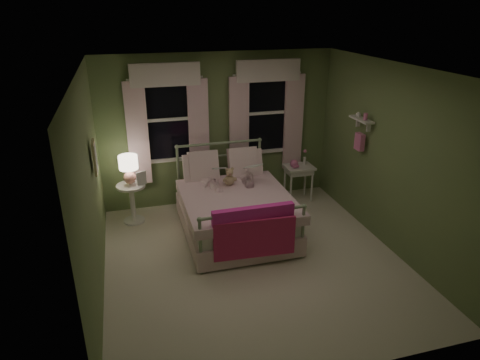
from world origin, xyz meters
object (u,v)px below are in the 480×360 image
object	(u,v)px
child_right	(244,164)
teddy_bear	(229,178)
bed	(234,209)
nightstand_right	(299,171)
child_left	(209,165)
nightstand_left	(132,198)
table_lamp	(129,167)

from	to	relation	value
child_right	teddy_bear	size ratio (longest dim) A/B	2.48
bed	nightstand_right	xyz separation A→B (m)	(1.41, 0.80, 0.17)
child_left	child_right	world-z (taller)	child_left
child_left	nightstand_right	distance (m)	1.78
bed	nightstand_left	bearing A→B (deg)	153.70
bed	nightstand_right	size ratio (longest dim) A/B	3.18
child_right	teddy_bear	distance (m)	0.35
teddy_bear	table_lamp	xyz separation A→B (m)	(-1.50, 0.48, 0.16)
table_lamp	child_left	bearing A→B (deg)	-14.67
bed	table_lamp	distance (m)	1.77
child_left	nightstand_right	xyz separation A→B (m)	(1.69, 0.38, -0.43)
nightstand_left	table_lamp	size ratio (longest dim) A/B	1.39
teddy_bear	nightstand_right	size ratio (longest dim) A/B	0.47
child_right	nightstand_right	xyz separation A→B (m)	(1.13, 0.38, -0.39)
table_lamp	nightstand_right	xyz separation A→B (m)	(2.90, 0.06, -0.40)
child_right	nightstand_right	world-z (taller)	child_right
child_left	nightstand_left	size ratio (longest dim) A/B	1.25
child_left	nightstand_right	size ratio (longest dim) A/B	1.27
bed	table_lamp	xyz separation A→B (m)	(-1.50, 0.74, 0.57)
child_right	nightstand_left	size ratio (longest dim) A/B	1.14
bed	teddy_bear	size ratio (longest dim) A/B	6.79
teddy_bear	table_lamp	distance (m)	1.58
nightstand_left	table_lamp	bearing A→B (deg)	45.00
bed	nightstand_right	bearing A→B (deg)	29.72
child_left	table_lamp	world-z (taller)	child_left
child_left	nightstand_left	distance (m)	1.38
table_lamp	nightstand_left	bearing A→B (deg)	-135.00
child_left	teddy_bear	world-z (taller)	child_left
nightstand_right	child_left	bearing A→B (deg)	-167.25
child_left	teddy_bear	size ratio (longest dim) A/B	2.71
table_lamp	nightstand_right	size ratio (longest dim) A/B	0.73
child_left	table_lamp	distance (m)	1.26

